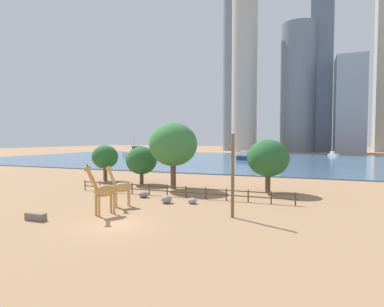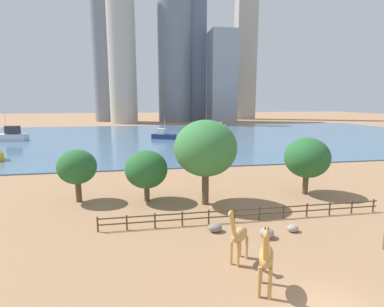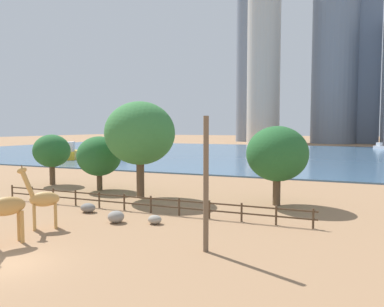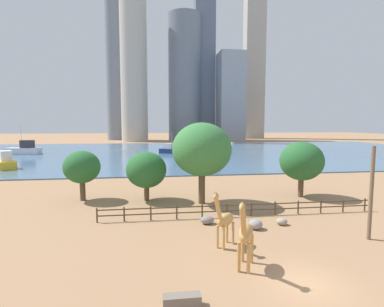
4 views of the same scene
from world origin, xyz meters
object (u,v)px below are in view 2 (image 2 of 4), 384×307
Objects in this scene: giraffe_tall at (239,235)px; boat_barge at (10,136)px; tree_left_large at (77,167)px; tree_right_tall at (146,169)px; boat_tug at (163,135)px; giraffe_companion at (266,257)px; boulder_small at (215,228)px; boat_ferry at (221,125)px; tree_center_broad at (307,158)px; tree_left_small at (206,148)px; boulder_by_pole at (293,228)px; boulder_near_fence at (267,233)px.

giraffe_tall is 80.56m from boat_barge.
tree_right_tall is at bearing -8.70° from tree_left_large.
giraffe_companion is at bearing -60.86° from boat_tug.
boat_ferry reaches higher than boulder_small.
tree_center_broad is at bearing -4.02° from tree_left_large.
tree_right_tall is 0.63× the size of tree_left_small.
tree_center_broad is 12.34m from tree_left_small.
boulder_by_pole is at bearing -55.79° from boat_tug.
boulder_small is at bearing -148.48° from giraffe_companion.
boulder_by_pole is at bearing 14.96° from boulder_near_fence.
giraffe_companion is 0.49× the size of boat_barge.
tree_left_large is (-12.49, 9.87, 3.43)m from boulder_small.
tree_center_broad is at bearing 139.21° from boat_barge.
boulder_small is 102.11m from boat_ferry.
boulder_by_pole is 11.20m from tree_left_small.
boulder_by_pole is at bearing 168.28° from giraffe_companion.
tree_center_broad is 0.94× the size of boat_tug.
boulder_small is (-3.71, 1.82, -0.05)m from boulder_near_fence.
giraffe_companion is at bearing -89.72° from tree_left_small.
tree_left_large is at bearing 166.74° from tree_left_small.
boulder_small is at bearing -58.85° from tree_right_tall.
tree_center_broad is 0.71× the size of boat_barge.
boulder_small is 0.21× the size of tree_right_tall.
tree_left_small reaches higher than tree_left_large.
tree_left_large is 1.40× the size of boat_ferry.
tree_left_small is (-3.04, 8.58, 5.49)m from boulder_near_fence.
tree_right_tall is (-5.60, 13.68, 1.57)m from giraffe_tall.
boulder_by_pole is 0.23× the size of boat_ferry.
giraffe_tall is 19.63m from tree_left_large.
giraffe_companion is 4.82× the size of boulder_by_pole.
tree_center_broad reaches higher than giraffe_tall.
tree_center_broad reaches higher than boulder_near_fence.
boulder_near_fence is 2.69m from boulder_by_pole.
boat_barge is (-40.45, 69.67, -0.38)m from giraffe_tall.
giraffe_tall is 0.63× the size of tree_center_broad.
giraffe_tall is 0.75× the size of tree_right_tall.
tree_center_broad is at bearing 169.83° from giraffe_companion.
boat_tug is (0.48, 66.38, -0.72)m from giraffe_tall.
tree_left_small is at bearing -13.26° from tree_left_large.
boat_tug reaches higher than boulder_small.
giraffe_companion is 0.81× the size of tree_left_large.
giraffe_tall is 3.52× the size of boulder_small.
tree_center_broad is 54.81m from boat_tug.
giraffe_companion is at bearing -56.88° from boat_ferry.
boat_ferry is at bearing 73.48° from tree_left_small.
boat_tug reaches higher than tree_left_large.
boulder_small is 0.21× the size of tree_left_large.
giraffe_companion is at bearing -128.09° from boulder_by_pole.
boat_barge reaches higher than tree_left_large.
boulder_small is 0.17× the size of boat_tug.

